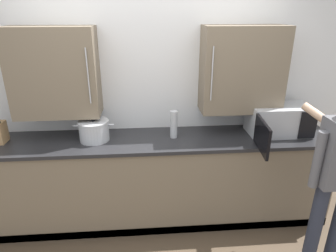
% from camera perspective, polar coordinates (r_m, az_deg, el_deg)
% --- Properties ---
extents(back_wall_tiled, '(4.35, 0.44, 2.83)m').
position_cam_1_polar(back_wall_tiled, '(3.00, -3.42, 8.81)').
color(back_wall_tiled, white).
rests_on(back_wall_tiled, ground_plane).
extents(counter_unit, '(3.63, 0.60, 0.94)m').
position_cam_1_polar(counter_unit, '(3.11, -2.87, -10.41)').
color(counter_unit, '#756651').
rests_on(counter_unit, ground_plane).
extents(microwave_oven, '(0.65, 0.77, 0.30)m').
position_cam_1_polar(microwave_oven, '(3.14, 20.19, 1.08)').
color(microwave_oven, '#B7BABF').
rests_on(microwave_oven, counter_unit).
extents(stock_pot, '(0.38, 0.29, 0.23)m').
position_cam_1_polar(stock_pot, '(2.91, -14.13, -0.84)').
color(stock_pot, '#B7BABF').
rests_on(stock_pot, counter_unit).
extents(thermos_flask, '(0.07, 0.07, 0.27)m').
position_cam_1_polar(thermos_flask, '(2.87, 1.13, 0.34)').
color(thermos_flask, '#B7BABF').
rests_on(thermos_flask, counter_unit).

